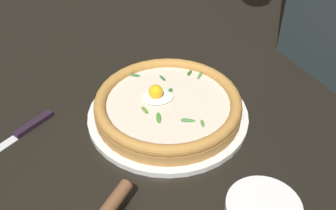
% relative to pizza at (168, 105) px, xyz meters
% --- Properties ---
extents(ground_plane, '(2.40, 2.40, 0.03)m').
position_rel_pizza_xyz_m(ground_plane, '(0.05, 0.02, -0.05)').
color(ground_plane, black).
rests_on(ground_plane, ground).
extents(pizza_plate, '(0.33, 0.33, 0.01)m').
position_rel_pizza_xyz_m(pizza_plate, '(0.00, -0.00, -0.03)').
color(pizza_plate, white).
rests_on(pizza_plate, ground).
extents(pizza, '(0.30, 0.30, 0.06)m').
position_rel_pizza_xyz_m(pizza, '(0.00, 0.00, 0.00)').
color(pizza, '#BF8543').
rests_on(pizza, pizza_plate).
extents(table_knife, '(0.19, 0.17, 0.01)m').
position_rel_pizza_xyz_m(table_knife, '(-0.30, 0.01, -0.03)').
color(table_knife, silver).
rests_on(table_knife, ground).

